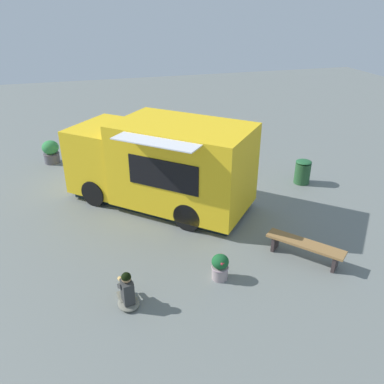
{
  "coord_description": "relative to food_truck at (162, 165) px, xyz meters",
  "views": [
    {
      "loc": [
        -2.73,
        -10.86,
        5.8
      ],
      "look_at": [
        -0.21,
        -1.82,
        1.06
      ],
      "focal_mm": 37.06,
      "sensor_mm": 36.0,
      "label": 1
    }
  ],
  "objects": [
    {
      "name": "plaza_bench",
      "position": [
        2.7,
        -3.75,
        -0.89
      ],
      "size": [
        1.52,
        1.68,
        0.46
      ],
      "color": "olive",
      "rests_on": "ground_plane"
    },
    {
      "name": "planter_flowering_near",
      "position": [
        0.49,
        -3.89,
        -0.93
      ],
      "size": [
        0.39,
        0.39,
        0.62
      ],
      "color": "gray",
      "rests_on": "ground_plane"
    },
    {
      "name": "planter_flowering_far",
      "position": [
        -3.39,
        4.31,
        -0.8
      ],
      "size": [
        0.61,
        0.61,
        0.87
      ],
      "color": "#514F56",
      "rests_on": "ground_plane"
    },
    {
      "name": "trash_bin",
      "position": [
        4.84,
        0.14,
        -0.83
      ],
      "size": [
        0.53,
        0.53,
        0.82
      ],
      "color": "#25532D",
      "rests_on": "ground_plane"
    },
    {
      "name": "food_truck",
      "position": [
        0.0,
        0.0,
        0.0
      ],
      "size": [
        5.52,
        5.28,
        2.58
      ],
      "color": "yellow",
      "rests_on": "ground_plane"
    },
    {
      "name": "ground_plane",
      "position": [
        0.7,
        0.25,
        -1.25
      ],
      "size": [
        40.0,
        40.0,
        0.0
      ],
      "primitive_type": "plane",
      "color": "slate"
    },
    {
      "name": "person_customer",
      "position": [
        -1.62,
        -4.18,
        -0.94
      ],
      "size": [
        0.52,
        0.79,
        0.84
      ],
      "color": "#6A695C",
      "rests_on": "ground_plane"
    }
  ]
}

